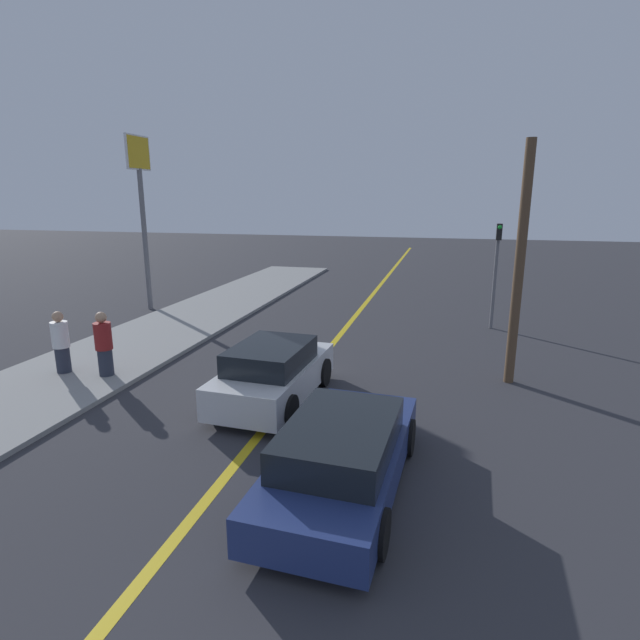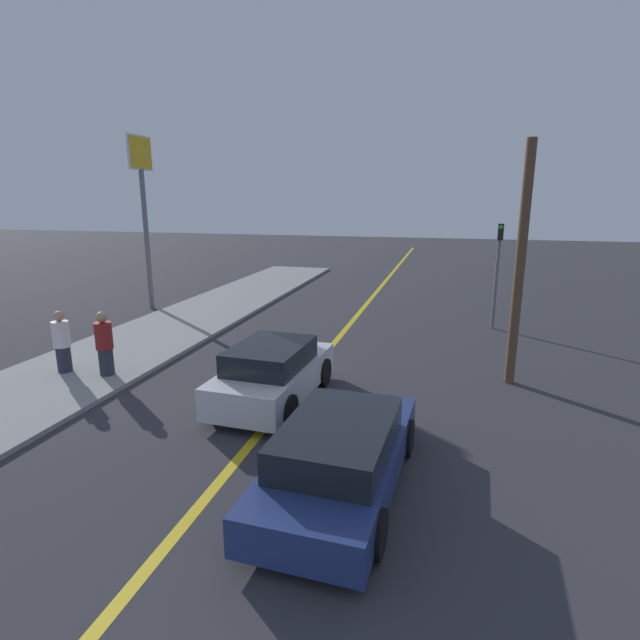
{
  "view_description": "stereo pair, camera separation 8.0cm",
  "coord_description": "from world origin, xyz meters",
  "px_view_note": "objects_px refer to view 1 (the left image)",
  "views": [
    {
      "loc": [
        3.42,
        0.97,
        4.59
      ],
      "look_at": [
        0.44,
        12.56,
        1.63
      ],
      "focal_mm": 28.0,
      "sensor_mm": 36.0,
      "label": 1
    },
    {
      "loc": [
        3.5,
        0.99,
        4.59
      ],
      "look_at": [
        0.44,
        12.56,
        1.63
      ],
      "focal_mm": 28.0,
      "sensor_mm": 36.0,
      "label": 2
    }
  ],
  "objects_px": {
    "car_near_right_lane": "(342,455)",
    "car_ahead_center": "(273,373)",
    "traffic_light": "(496,265)",
    "roadside_sign": "(141,187)",
    "utility_pole": "(519,267)",
    "pedestrian_near_curb": "(61,343)",
    "pedestrian_mid_group": "(104,344)"
  },
  "relations": [
    {
      "from": "car_near_right_lane",
      "to": "roadside_sign",
      "type": "height_order",
      "value": "roadside_sign"
    },
    {
      "from": "car_ahead_center",
      "to": "traffic_light",
      "type": "height_order",
      "value": "traffic_light"
    },
    {
      "from": "car_near_right_lane",
      "to": "car_ahead_center",
      "type": "height_order",
      "value": "car_ahead_center"
    },
    {
      "from": "roadside_sign",
      "to": "pedestrian_near_curb",
      "type": "bearing_deg",
      "value": -72.64
    },
    {
      "from": "car_near_right_lane",
      "to": "pedestrian_mid_group",
      "type": "distance_m",
      "value": 7.74
    },
    {
      "from": "car_near_right_lane",
      "to": "car_ahead_center",
      "type": "relative_size",
      "value": 1.15
    },
    {
      "from": "car_ahead_center",
      "to": "pedestrian_near_curb",
      "type": "xyz_separation_m",
      "value": [
        -5.89,
        0.17,
        0.24
      ]
    },
    {
      "from": "car_near_right_lane",
      "to": "roadside_sign",
      "type": "distance_m",
      "value": 15.93
    },
    {
      "from": "roadside_sign",
      "to": "pedestrian_mid_group",
      "type": "bearing_deg",
      "value": -64.54
    },
    {
      "from": "car_near_right_lane",
      "to": "traffic_light",
      "type": "relative_size",
      "value": 1.24
    },
    {
      "from": "pedestrian_mid_group",
      "to": "utility_pole",
      "type": "distance_m",
      "value": 10.53
    },
    {
      "from": "car_near_right_lane",
      "to": "pedestrian_near_curb",
      "type": "height_order",
      "value": "pedestrian_near_curb"
    },
    {
      "from": "car_near_right_lane",
      "to": "traffic_light",
      "type": "height_order",
      "value": "traffic_light"
    },
    {
      "from": "traffic_light",
      "to": "utility_pole",
      "type": "bearing_deg",
      "value": -89.52
    },
    {
      "from": "car_ahead_center",
      "to": "car_near_right_lane",
      "type": "bearing_deg",
      "value": -51.15
    },
    {
      "from": "car_ahead_center",
      "to": "roadside_sign",
      "type": "bearing_deg",
      "value": 139.38
    },
    {
      "from": "pedestrian_near_curb",
      "to": "utility_pole",
      "type": "xyz_separation_m",
      "value": [
        11.28,
        2.46,
        2.04
      ]
    },
    {
      "from": "pedestrian_near_curb",
      "to": "utility_pole",
      "type": "height_order",
      "value": "utility_pole"
    },
    {
      "from": "car_near_right_lane",
      "to": "utility_pole",
      "type": "relative_size",
      "value": 0.78
    },
    {
      "from": "pedestrian_mid_group",
      "to": "traffic_light",
      "type": "bearing_deg",
      "value": 38.0
    },
    {
      "from": "pedestrian_near_curb",
      "to": "car_ahead_center",
      "type": "bearing_deg",
      "value": -1.67
    },
    {
      "from": "car_ahead_center",
      "to": "traffic_light",
      "type": "distance_m",
      "value": 9.82
    },
    {
      "from": "pedestrian_near_curb",
      "to": "roadside_sign",
      "type": "distance_m",
      "value": 9.08
    },
    {
      "from": "pedestrian_near_curb",
      "to": "roadside_sign",
      "type": "relative_size",
      "value": 0.24
    },
    {
      "from": "pedestrian_mid_group",
      "to": "utility_pole",
      "type": "bearing_deg",
      "value": 13.32
    },
    {
      "from": "car_ahead_center",
      "to": "pedestrian_mid_group",
      "type": "height_order",
      "value": "pedestrian_mid_group"
    },
    {
      "from": "pedestrian_mid_group",
      "to": "traffic_light",
      "type": "xyz_separation_m",
      "value": [
        10.01,
        7.82,
        1.36
      ]
    },
    {
      "from": "traffic_light",
      "to": "utility_pole",
      "type": "relative_size",
      "value": 0.63
    },
    {
      "from": "car_near_right_lane",
      "to": "roadside_sign",
      "type": "bearing_deg",
      "value": 136.52
    },
    {
      "from": "pedestrian_near_curb",
      "to": "utility_pole",
      "type": "distance_m",
      "value": 11.73
    },
    {
      "from": "car_ahead_center",
      "to": "utility_pole",
      "type": "relative_size",
      "value": 0.68
    },
    {
      "from": "traffic_light",
      "to": "roadside_sign",
      "type": "bearing_deg",
      "value": -179.38
    }
  ]
}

